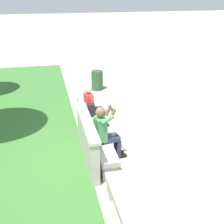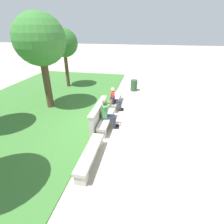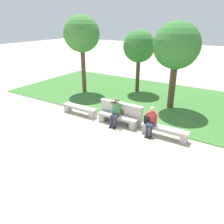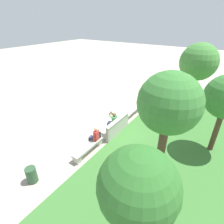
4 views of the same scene
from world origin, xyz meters
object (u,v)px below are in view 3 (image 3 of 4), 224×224
(bench_near, at_px, (118,119))
(tree_behind_wall, at_px, (177,46))
(tree_left_background, at_px, (139,47))
(person_photographer, at_px, (116,111))
(tree_far_back, at_px, (82,34))
(person_distant, at_px, (151,120))
(backpack, at_px, (147,120))
(bench_main, at_px, (80,109))
(bench_mid, at_px, (165,131))

(bench_near, distance_m, tree_behind_wall, 4.91)
(bench_near, xyz_separation_m, tree_left_background, (-1.53, 5.31, 2.76))
(person_photographer, relative_size, tree_far_back, 0.26)
(person_photographer, bearing_deg, person_distant, 0.36)
(backpack, bearing_deg, bench_main, -179.93)
(bench_near, relative_size, tree_behind_wall, 0.44)
(backpack, height_order, tree_left_background, tree_left_background)
(backpack, xyz_separation_m, tree_left_background, (-3.07, 5.31, 2.44))
(person_photographer, xyz_separation_m, person_distant, (1.79, 0.01, -0.06))
(bench_main, distance_m, tree_behind_wall, 6.04)
(bench_near, height_order, backpack, backpack)
(bench_main, bearing_deg, person_photographer, -1.91)
(person_distant, bearing_deg, bench_near, 177.84)
(bench_mid, xyz_separation_m, person_distant, (-0.62, -0.07, 0.37))
(bench_main, distance_m, bench_mid, 4.71)
(person_distant, distance_m, tree_far_back, 7.92)
(bench_near, height_order, tree_far_back, tree_far_back)
(backpack, bearing_deg, bench_mid, -0.33)
(tree_left_background, relative_size, tree_far_back, 0.82)
(person_distant, height_order, tree_far_back, tree_far_back)
(bench_mid, xyz_separation_m, backpack, (-0.82, 0.00, 0.32))
(bench_main, height_order, backpack, backpack)
(bench_near, relative_size, tree_left_background, 0.50)
(person_photographer, distance_m, backpack, 1.60)
(person_distant, relative_size, backpack, 2.94)
(tree_behind_wall, height_order, tree_far_back, tree_far_back)
(person_photographer, bearing_deg, tree_far_back, 143.68)
(bench_main, bearing_deg, bench_near, 0.00)
(bench_mid, bearing_deg, person_distant, -174.02)
(backpack, distance_m, tree_left_background, 6.60)
(bench_mid, height_order, tree_left_background, tree_left_background)
(person_photographer, distance_m, person_distant, 1.79)
(backpack, distance_m, tree_behind_wall, 4.47)
(bench_main, xyz_separation_m, tree_left_background, (0.82, 5.31, 2.76))
(bench_main, height_order, tree_left_background, tree_left_background)
(bench_main, height_order, person_photographer, person_photographer)
(person_photographer, xyz_separation_m, tree_far_back, (-4.63, 3.40, 3.09))
(bench_main, bearing_deg, bench_mid, 0.00)
(tree_far_back, bearing_deg, person_distant, -27.84)
(bench_near, distance_m, tree_left_background, 6.18)
(tree_left_background, bearing_deg, backpack, -59.98)
(tree_left_background, bearing_deg, tree_far_back, -147.89)
(bench_mid, relative_size, tree_behind_wall, 0.44)
(person_photographer, bearing_deg, bench_near, 50.06)
(bench_mid, relative_size, tree_far_back, 0.41)
(tree_behind_wall, bearing_deg, person_distant, -85.66)
(tree_behind_wall, xyz_separation_m, tree_left_background, (-2.99, 1.82, -0.36))
(backpack, xyz_separation_m, tree_behind_wall, (-0.07, 3.49, 2.80))
(person_photographer, xyz_separation_m, backpack, (1.60, 0.08, -0.11))
(bench_main, xyz_separation_m, tree_behind_wall, (3.81, 3.49, 3.12))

